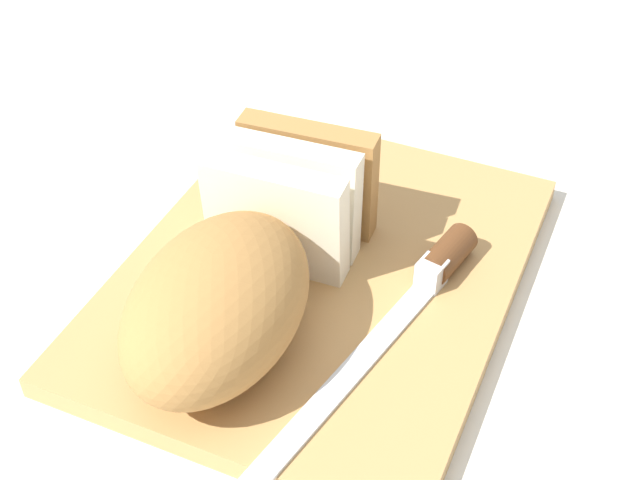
% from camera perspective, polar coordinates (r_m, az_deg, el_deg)
% --- Properties ---
extents(ground_plane, '(3.00, 3.00, 0.00)m').
position_cam_1_polar(ground_plane, '(0.71, -0.00, -2.92)').
color(ground_plane, silver).
extents(cutting_board, '(0.38, 0.30, 0.02)m').
position_cam_1_polar(cutting_board, '(0.71, -0.00, -2.39)').
color(cutting_board, tan).
rests_on(cutting_board, ground_plane).
extents(bread_loaf, '(0.26, 0.13, 0.09)m').
position_cam_1_polar(bread_loaf, '(0.63, -5.16, -2.09)').
color(bread_loaf, '#A8753D').
rests_on(bread_loaf, cutting_board).
extents(bread_knife, '(0.28, 0.07, 0.03)m').
position_cam_1_polar(bread_knife, '(0.68, 6.65, -2.75)').
color(bread_knife, silver).
rests_on(bread_knife, cutting_board).
extents(crumb_near_knife, '(0.01, 0.01, 0.01)m').
position_cam_1_polar(crumb_near_knife, '(0.71, -2.83, -1.28)').
color(crumb_near_knife, tan).
rests_on(crumb_near_knife, cutting_board).
extents(crumb_near_loaf, '(0.01, 0.01, 0.01)m').
position_cam_1_polar(crumb_near_loaf, '(0.71, -5.22, -1.06)').
color(crumb_near_loaf, tan).
rests_on(crumb_near_loaf, cutting_board).
extents(crumb_stray_left, '(0.00, 0.00, 0.00)m').
position_cam_1_polar(crumb_stray_left, '(0.69, -3.11, -2.83)').
color(crumb_stray_left, tan).
rests_on(crumb_stray_left, cutting_board).
extents(crumb_stray_right, '(0.01, 0.01, 0.01)m').
position_cam_1_polar(crumb_stray_right, '(0.68, -2.49, -2.84)').
color(crumb_stray_right, tan).
rests_on(crumb_stray_right, cutting_board).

